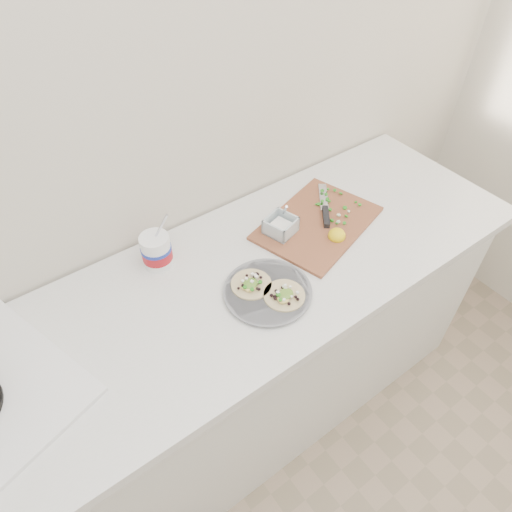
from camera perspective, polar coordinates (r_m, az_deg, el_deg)
counter at (r=1.73m, az=-7.96°, el=-15.55°), size 2.44×0.66×0.90m
taco_plate at (r=1.36m, az=1.46°, el=-4.22°), size 0.27×0.27×0.04m
tub at (r=1.45m, az=-12.29°, el=0.97°), size 0.10×0.10×0.21m
cutboard at (r=1.60m, az=7.33°, el=4.43°), size 0.49×0.40×0.07m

